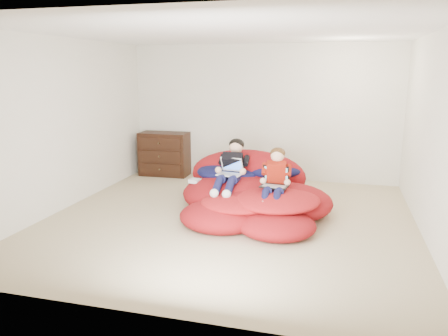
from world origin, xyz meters
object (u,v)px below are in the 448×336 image
dresser (164,154)px  younger_boy (275,176)px  beanbag_pile (251,194)px  laptop_white (230,170)px  older_boy (232,166)px  laptop_black (275,181)px

dresser → younger_boy: younger_boy is taller
beanbag_pile → laptop_white: bearing=-171.0°
laptop_white → older_boy: bearing=90.0°
younger_boy → laptop_black: (0.00, -0.00, -0.06)m
older_boy → laptop_white: size_ratio=2.92×
older_boy → younger_boy: size_ratio=1.29×
dresser → laptop_black: size_ratio=2.43×
laptop_black → dresser: bearing=139.9°
older_boy → dresser: bearing=135.2°
beanbag_pile → younger_boy: size_ratio=2.68×
older_boy → laptop_white: 0.09m
beanbag_pile → laptop_black: bearing=-35.1°
dresser → beanbag_pile: dresser is taller
laptop_black → older_boy: bearing=156.1°
older_boy → laptop_black: (0.68, -0.30, -0.11)m
younger_boy → laptop_black: younger_boy is taller
beanbag_pile → younger_boy: younger_boy is taller
dresser → younger_boy: size_ratio=1.12×
laptop_white → laptop_black: size_ratio=0.97×
younger_boy → laptop_black: 0.06m
dresser → laptop_white: 2.61m
dresser → older_boy: size_ratio=0.86×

